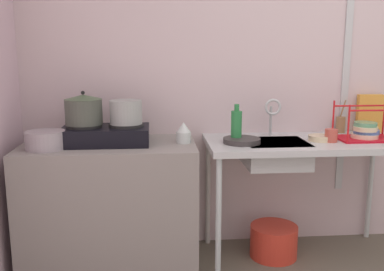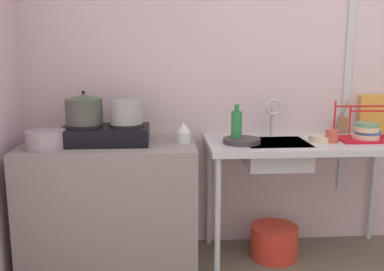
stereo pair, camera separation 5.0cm
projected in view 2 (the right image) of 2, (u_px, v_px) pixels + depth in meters
wall_back at (347, 68)px, 3.12m from camera, size 5.41×0.10×2.56m
wall_metal_strip at (349, 50)px, 3.04m from camera, size 0.05×0.01×2.05m
counter_concrete at (111, 205)px, 2.83m from camera, size 1.10×0.60×0.82m
counter_sink at (306, 151)px, 2.86m from camera, size 1.31×0.60×0.82m
stove at (106, 134)px, 2.74m from camera, size 0.54×0.32×0.13m
pot_on_left_burner at (84, 109)px, 2.70m from camera, size 0.23×0.23×0.21m
pot_on_right_burner at (126, 112)px, 2.72m from camera, size 0.20×0.20×0.15m
pot_beside_stove at (46, 140)px, 2.60m from camera, size 0.24×0.24×0.11m
percolator at (184, 133)px, 2.77m from camera, size 0.10×0.10×0.13m
sink_basin at (276, 154)px, 2.82m from camera, size 0.40×0.36×0.16m
faucet at (273, 111)px, 2.94m from camera, size 0.11×0.07×0.26m
frying_pan at (242, 141)px, 2.76m from camera, size 0.24×0.24×0.03m
dish_rack at (367, 132)px, 2.85m from camera, size 0.38×0.26×0.25m
cup_by_rack at (332, 136)px, 2.78m from camera, size 0.08×0.08×0.08m
small_bowl_on_drainboard at (320, 138)px, 2.82m from camera, size 0.15×0.15×0.04m
bottle_by_sink at (236, 126)px, 2.78m from camera, size 0.07×0.07×0.25m
cereal_box at (372, 114)px, 3.10m from camera, size 0.18×0.06×0.27m
utensil_jar at (342, 125)px, 3.10m from camera, size 0.07×0.06×0.24m
bucket_on_floor at (274, 242)px, 2.97m from camera, size 0.32×0.32×0.22m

